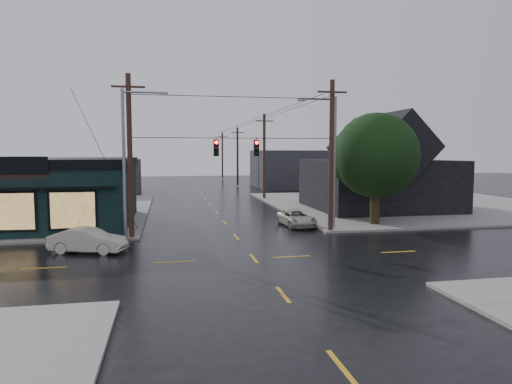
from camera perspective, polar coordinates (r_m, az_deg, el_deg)
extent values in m
plane|color=black|center=(23.51, -0.28, -8.31)|extent=(160.00, 160.00, 0.00)
cube|color=gray|center=(49.20, 18.63, -1.44)|extent=(28.00, 28.00, 0.15)
cube|color=black|center=(37.20, -27.74, -0.42)|extent=(16.00, 12.00, 4.20)
cube|color=black|center=(37.07, -27.90, 3.27)|extent=(16.30, 12.30, 0.60)
cube|color=black|center=(44.02, 14.97, 0.95)|extent=(12.00, 11.00, 4.50)
cylinder|color=black|center=(34.56, 14.65, -0.86)|extent=(0.70, 0.70, 3.63)
sphere|color=black|center=(34.38, 14.78, 4.47)|extent=(6.19, 6.19, 6.19)
cylinder|color=black|center=(29.29, -2.67, 6.76)|extent=(13.00, 0.04, 0.04)
cube|color=#372B28|center=(63.31, -19.85, 1.85)|extent=(12.00, 10.00, 4.40)
cube|color=#2B2B30|center=(70.49, 5.72, 2.92)|extent=(14.00, 12.00, 5.60)
imported|color=#BDB8A6|center=(26.32, -20.25, -5.70)|extent=(4.28, 2.53, 1.33)
imported|color=#ADAAA0|center=(33.45, 5.08, -3.28)|extent=(2.29, 4.38, 1.18)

